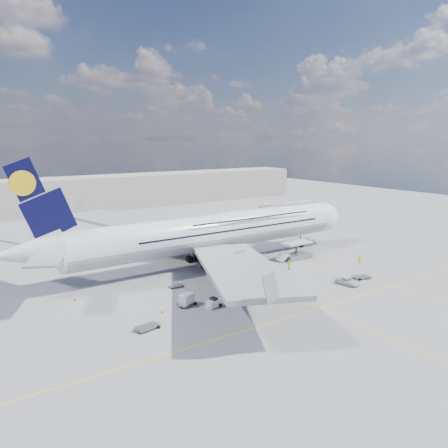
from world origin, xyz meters
TOP-DOWN VIEW (x-y plane):
  - ground at (0.00, 0.00)m, footprint 300.00×300.00m
  - taxi_line_main at (0.00, 0.00)m, footprint 0.25×220.00m
  - taxi_line_cross at (0.00, -20.00)m, footprint 120.00×0.25m
  - taxi_line_diag at (14.00, 10.00)m, footprint 14.16×99.06m
  - airliner at (0.26, 10.00)m, footprint 77.26×79.15m
  - jet_bridge at (29.81, 20.94)m, footprint 18.80×12.10m
  - cargo_loader at (16.82, 2.89)m, footprint 8.53×3.20m
  - terminal at (0.00, 95.00)m, footprint 180.00×16.00m
  - tree_line at (40.00, 140.00)m, footprint 160.00×6.00m
  - dolly_row_a at (-25.03, -12.08)m, footprint 3.67×2.51m
  - dolly_row_b at (-13.63, 1.05)m, footprint 2.69×1.52m
  - dolly_row_c at (-4.83, -11.30)m, footprint 3.54×2.46m
  - dolly_back at (-16.28, -7.54)m, footprint 3.42×2.70m
  - dolly_nose_far at (17.37, -14.21)m, footprint 3.65×2.72m
  - dolly_nose_near at (-0.78, -1.88)m, footprint 2.96×1.60m
  - baggage_tug at (-13.12, -10.45)m, footprint 2.74×1.80m
  - catering_truck_inner at (-7.97, 23.25)m, footprint 6.48×2.57m
  - catering_truck_outer at (-23.29, 48.76)m, footprint 7.65×5.75m
  - service_van at (12.51, -15.00)m, footprint 2.42×4.52m
  - crew_nose at (28.97, 11.79)m, footprint 0.61×0.43m
  - crew_loader at (25.47, -7.35)m, footprint 1.10×0.96m
  - crew_wing at (-5.46, -10.47)m, footprint 0.48×1.01m
  - crew_van at (10.12, -2.20)m, footprint 1.08×1.01m
  - crew_tug at (0.69, -5.55)m, footprint 1.17×0.84m
  - cone_nose at (32.64, 3.15)m, footprint 0.46×0.46m
  - cone_wing_left_inner at (-0.15, 24.54)m, footprint 0.49×0.49m
  - cone_wing_left_outer at (-10.41, 31.63)m, footprint 0.38×0.38m
  - cone_wing_right_inner at (-7.36, -8.84)m, footprint 0.39×0.39m
  - cone_wing_right_outer at (-20.78, -8.06)m, footprint 0.41×0.41m
  - cone_tail at (-30.14, 4.40)m, footprint 0.45×0.45m

SIDE VIEW (x-z plane):
  - ground at x=0.00m, z-range 0.00..0.00m
  - taxi_line_main at x=0.00m, z-range 0.00..0.01m
  - taxi_line_cross at x=0.00m, z-range 0.00..0.01m
  - taxi_line_diag at x=14.00m, z-range 0.00..0.01m
  - cone_wing_left_outer at x=-10.41m, z-range -0.01..0.48m
  - cone_wing_right_inner at x=-7.36m, z-range -0.01..0.48m
  - cone_wing_right_outer at x=-20.78m, z-range -0.01..0.51m
  - cone_tail at x=-30.14m, z-range -0.01..0.57m
  - cone_nose at x=32.64m, z-range -0.01..0.57m
  - dolly_row_b at x=-13.63m, z-range 0.11..0.49m
  - cone_wing_left_inner at x=-0.15m, z-range -0.01..0.61m
  - dolly_nose_far at x=17.37m, z-range 0.13..0.61m
  - dolly_row_a at x=-25.03m, z-range 0.13..0.62m
  - service_van at x=12.51m, z-range 0.00..1.21m
  - baggage_tug at x=-13.12m, z-range -0.09..1.48m
  - crew_nose at x=28.97m, z-range 0.00..1.58m
  - crew_tug at x=0.69m, z-range 0.00..1.64m
  - crew_wing at x=-5.46m, z-range 0.00..1.67m
  - crew_van at x=10.12m, z-range 0.00..1.86m
  - crew_loader at x=25.47m, z-range 0.00..1.94m
  - dolly_nose_near at x=-0.78m, z-range 0.07..1.93m
  - dolly_back at x=-16.28m, z-range 0.07..1.99m
  - dolly_row_c at x=-4.83m, z-range 0.08..2.11m
  - cargo_loader at x=16.82m, z-range -0.59..3.09m
  - catering_truck_inner at x=-7.97m, z-range -0.11..3.76m
  - catering_truck_outer at x=-23.29m, z-range -0.15..4.06m
  - tree_line at x=40.00m, z-range 0.00..8.00m
  - terminal at x=0.00m, z-range 0.00..12.00m
  - jet_bridge at x=29.81m, z-range 2.60..11.10m
  - airliner at x=0.26m, z-range -4.98..18.72m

